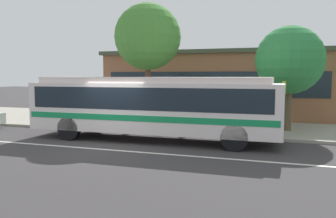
{
  "coord_description": "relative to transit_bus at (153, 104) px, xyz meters",
  "views": [
    {
      "loc": [
        6.53,
        -12.16,
        2.74
      ],
      "look_at": [
        1.69,
        2.09,
        1.3
      ],
      "focal_mm": 37.42,
      "sensor_mm": 36.0,
      "label": 1
    }
  ],
  "objects": [
    {
      "name": "bus_stop_sign",
      "position": [
        5.21,
        2.04,
        0.09
      ],
      "size": [
        0.16,
        0.43,
        2.38
      ],
      "color": "gray",
      "rests_on": "sidewalk_slab"
    },
    {
      "name": "street_tree_mid_block",
      "position": [
        5.42,
        3.83,
        1.89
      ],
      "size": [
        3.2,
        3.2,
        4.95
      ],
      "color": "brown",
      "rests_on": "sidewalk_slab"
    },
    {
      "name": "lane_stripe_center",
      "position": [
        -1.2,
        -2.35,
        -1.56
      ],
      "size": [
        56.0,
        0.16,
        0.01
      ],
      "primitive_type": "cube",
      "color": "silver",
      "rests_on": "ground_plane"
    },
    {
      "name": "street_tree_near_stop",
      "position": [
        -1.68,
        3.61,
        3.19
      ],
      "size": [
        3.5,
        3.5,
        6.4
      ],
      "color": "brown",
      "rests_on": "sidewalk_slab"
    },
    {
      "name": "station_building",
      "position": [
        0.98,
        10.51,
        0.61
      ],
      "size": [
        14.79,
        7.55,
        4.32
      ],
      "color": "#8E593F",
      "rests_on": "ground_plane"
    },
    {
      "name": "ground_plane",
      "position": [
        -1.2,
        -1.55,
        -1.56
      ],
      "size": [
        120.0,
        120.0,
        0.0
      ],
      "primitive_type": "plane",
      "color": "#3A3738"
    },
    {
      "name": "pedestrian_walking_along_curb",
      "position": [
        -3.24,
        2.96,
        -0.49
      ],
      "size": [
        0.48,
        0.48,
        1.64
      ],
      "color": "#2C3A42",
      "rests_on": "sidewalk_slab"
    },
    {
      "name": "pedestrian_waiting_near_sign",
      "position": [
        1.03,
        2.9,
        -0.44
      ],
      "size": [
        0.46,
        0.46,
        1.71
      ],
      "color": "navy",
      "rests_on": "sidewalk_slab"
    },
    {
      "name": "pedestrian_standing_by_tree",
      "position": [
        -0.08,
        3.13,
        -0.47
      ],
      "size": [
        0.47,
        0.47,
        1.66
      ],
      "color": "#73674B",
      "rests_on": "sidewalk_slab"
    },
    {
      "name": "sidewalk_slab",
      "position": [
        -1.2,
        5.35,
        -1.5
      ],
      "size": [
        60.0,
        8.0,
        0.12
      ],
      "primitive_type": "cube",
      "color": "#9C9789",
      "rests_on": "ground_plane"
    },
    {
      "name": "transit_bus",
      "position": [
        0.0,
        0.0,
        0.0
      ],
      "size": [
        10.6,
        2.6,
        2.68
      ],
      "color": "silver",
      "rests_on": "ground_plane"
    }
  ]
}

